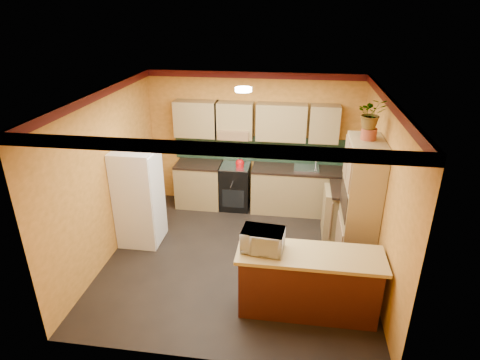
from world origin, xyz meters
name	(u,v)px	position (x,y,z in m)	size (l,w,h in m)	color
room_shell	(242,132)	(0.02, 0.28, 2.09)	(4.24, 4.24, 2.72)	black
base_cabinets_back	(266,189)	(0.30, 1.80, 0.44)	(3.65, 0.60, 0.88)	tan
countertop_back	(267,168)	(0.30, 1.80, 0.90)	(3.65, 0.62, 0.04)	black
stove	(235,187)	(-0.32, 1.80, 0.46)	(0.58, 0.58, 0.91)	black
kettle	(240,163)	(-0.22, 1.75, 1.00)	(0.17, 0.17, 0.18)	#B60C0E
sink	(307,168)	(1.08, 1.80, 0.94)	(0.48, 0.40, 0.03)	silver
base_cabinets_right	(346,213)	(1.80, 0.99, 0.44)	(0.60, 0.80, 0.88)	tan
countertop_right	(349,190)	(1.80, 0.99, 0.90)	(0.62, 0.80, 0.04)	black
fridge	(139,197)	(-1.75, 0.31, 0.85)	(0.68, 0.66, 1.70)	white
pantry	(360,207)	(1.85, 0.09, 1.05)	(0.48, 0.90, 2.10)	tan
fern_pot	(369,134)	(1.85, 0.14, 2.18)	(0.22, 0.22, 0.16)	brown
fern	(372,113)	(1.85, 0.14, 2.48)	(0.39, 0.34, 0.43)	tan
breakfast_bar	(308,284)	(1.11, -1.10, 0.44)	(1.80, 0.55, 0.88)	#481A10
bar_top	(310,255)	(1.11, -1.10, 0.91)	(1.90, 0.65, 0.05)	tan
microwave	(263,240)	(0.49, -1.10, 1.08)	(0.54, 0.36, 0.30)	white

